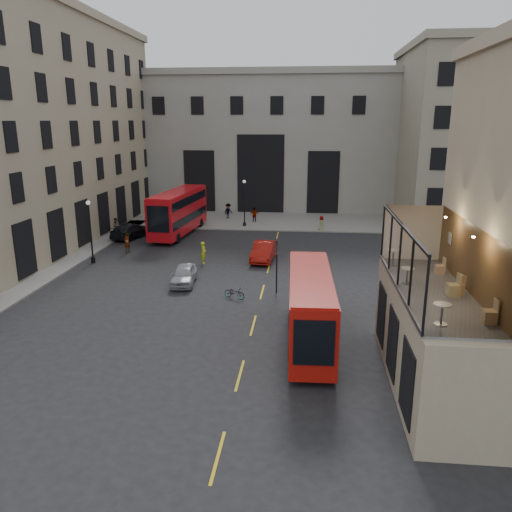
# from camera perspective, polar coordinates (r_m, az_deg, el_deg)

# --- Properties ---
(ground) EXTENTS (140.00, 140.00, 0.00)m
(ground) POSITION_cam_1_polar(r_m,az_deg,el_deg) (24.26, 2.96, -13.70)
(ground) COLOR black
(ground) RESTS_ON ground
(host_frontage) EXTENTS (3.00, 11.00, 4.50)m
(host_frontage) POSITION_cam_1_polar(r_m,az_deg,el_deg) (23.90, 19.00, -9.02)
(host_frontage) COLOR tan
(host_frontage) RESTS_ON ground
(cafe_floor) EXTENTS (3.00, 10.00, 0.10)m
(cafe_floor) POSITION_cam_1_polar(r_m,az_deg,el_deg) (23.08, 19.49, -3.80)
(cafe_floor) COLOR slate
(cafe_floor) RESTS_ON host_frontage
(gateway) EXTENTS (35.00, 10.60, 18.00)m
(gateway) POSITION_cam_1_polar(r_m,az_deg,el_deg) (69.49, 0.93, 13.33)
(gateway) COLOR #99978E
(gateway) RESTS_ON ground
(building_right) EXTENTS (16.60, 18.60, 20.00)m
(building_right) POSITION_cam_1_polar(r_m,az_deg,el_deg) (64.10, 23.74, 12.82)
(building_right) COLOR gray
(building_right) RESTS_ON ground
(pavement_far) EXTENTS (40.00, 12.00, 0.12)m
(pavement_far) POSITION_cam_1_polar(r_m,az_deg,el_deg) (60.75, -0.86, 4.18)
(pavement_far) COLOR slate
(pavement_far) RESTS_ON ground
(traffic_light_near) EXTENTS (0.16, 0.20, 3.80)m
(traffic_light_near) POSITION_cam_1_polar(r_m,az_deg,el_deg) (34.55, 2.38, -0.39)
(traffic_light_near) COLOR black
(traffic_light_near) RESTS_ON ground
(traffic_light_far) EXTENTS (0.16, 0.20, 3.80)m
(traffic_light_far) POSITION_cam_1_polar(r_m,az_deg,el_deg) (52.56, -11.98, 4.73)
(traffic_light_far) COLOR black
(traffic_light_far) RESTS_ON ground
(street_lamp_a) EXTENTS (0.36, 0.36, 5.33)m
(street_lamp_a) POSITION_cam_1_polar(r_m,az_deg,el_deg) (44.12, -18.34, 2.25)
(street_lamp_a) COLOR black
(street_lamp_a) RESTS_ON ground
(street_lamp_b) EXTENTS (0.36, 0.36, 5.33)m
(street_lamp_b) POSITION_cam_1_polar(r_m,az_deg,el_deg) (56.43, -1.34, 5.73)
(street_lamp_b) COLOR black
(street_lamp_b) RESTS_ON ground
(bus_near) EXTENTS (2.54, 9.83, 3.90)m
(bus_near) POSITION_cam_1_polar(r_m,az_deg,el_deg) (26.88, 6.21, -5.64)
(bus_near) COLOR #AB120B
(bus_near) RESTS_ON ground
(bus_far) EXTENTS (3.65, 11.73, 4.61)m
(bus_far) POSITION_cam_1_polar(r_m,az_deg,el_deg) (53.29, -8.83, 5.20)
(bus_far) COLOR red
(bus_far) RESTS_ON ground
(car_a) EXTENTS (2.00, 4.20, 1.39)m
(car_a) POSITION_cam_1_polar(r_m,az_deg,el_deg) (37.25, -8.24, -2.15)
(car_a) COLOR #9D9FA5
(car_a) RESTS_ON ground
(car_b) EXTENTS (2.02, 4.97, 1.60)m
(car_b) POSITION_cam_1_polar(r_m,az_deg,el_deg) (43.06, 0.87, 0.55)
(car_b) COLOR #9E1009
(car_b) RESTS_ON ground
(car_c) EXTENTS (3.62, 5.64, 1.52)m
(car_c) POSITION_cam_1_polar(r_m,az_deg,el_deg) (52.98, -14.05, 2.85)
(car_c) COLOR black
(car_c) RESTS_ON ground
(bicycle) EXTENTS (1.63, 1.09, 0.81)m
(bicycle) POSITION_cam_1_polar(r_m,az_deg,el_deg) (34.04, -2.48, -4.20)
(bicycle) COLOR gray
(bicycle) RESTS_ON ground
(cyclist) EXTENTS (0.60, 0.77, 1.88)m
(cyclist) POSITION_cam_1_polar(r_m,az_deg,el_deg) (42.28, -6.02, 0.38)
(cyclist) COLOR #CFDC17
(cyclist) RESTS_ON ground
(pedestrian_a) EXTENTS (0.96, 0.79, 1.79)m
(pedestrian_a) POSITION_cam_1_polar(r_m,az_deg,el_deg) (54.75, -15.68, 3.27)
(pedestrian_a) COLOR gray
(pedestrian_a) RESTS_ON ground
(pedestrian_b) EXTENTS (1.32, 1.44, 1.94)m
(pedestrian_b) POSITION_cam_1_polar(r_m,az_deg,el_deg) (61.20, -3.18, 5.11)
(pedestrian_b) COLOR gray
(pedestrian_b) RESTS_ON ground
(pedestrian_c) EXTENTS (1.15, 0.70, 1.84)m
(pedestrian_c) POSITION_cam_1_polar(r_m,az_deg,el_deg) (58.92, -0.18, 4.69)
(pedestrian_c) COLOR gray
(pedestrian_c) RESTS_ON ground
(pedestrian_d) EXTENTS (0.85, 0.97, 1.67)m
(pedestrian_d) POSITION_cam_1_polar(r_m,az_deg,el_deg) (54.98, 7.47, 3.70)
(pedestrian_d) COLOR gray
(pedestrian_d) RESTS_ON ground
(pedestrian_e) EXTENTS (0.67, 0.79, 1.85)m
(pedestrian_e) POSITION_cam_1_polar(r_m,az_deg,el_deg) (47.03, -14.53, 1.47)
(pedestrian_e) COLOR gray
(pedestrian_e) RESTS_ON ground
(cafe_table_near) EXTENTS (0.64, 0.64, 0.80)m
(cafe_table_near) POSITION_cam_1_polar(r_m,az_deg,el_deg) (19.18, 20.48, -5.91)
(cafe_table_near) COLOR beige
(cafe_table_near) RESTS_ON cafe_floor
(cafe_table_mid) EXTENTS (0.59, 0.59, 0.74)m
(cafe_table_mid) POSITION_cam_1_polar(r_m,az_deg,el_deg) (23.45, 16.91, -1.90)
(cafe_table_mid) COLOR beige
(cafe_table_mid) RESTS_ON cafe_floor
(cafe_table_far) EXTENTS (0.65, 0.65, 0.81)m
(cafe_table_far) POSITION_cam_1_polar(r_m,az_deg,el_deg) (26.20, 15.42, 0.10)
(cafe_table_far) COLOR beige
(cafe_table_far) RESTS_ON cafe_floor
(cafe_chair_a) EXTENTS (0.47, 0.47, 0.93)m
(cafe_chair_a) POSITION_cam_1_polar(r_m,az_deg,el_deg) (20.09, 25.14, -6.22)
(cafe_chair_a) COLOR tan
(cafe_chair_a) RESTS_ON cafe_floor
(cafe_chair_b) EXTENTS (0.53, 0.53, 0.96)m
(cafe_chair_b) POSITION_cam_1_polar(r_m,az_deg,el_deg) (22.54, 21.64, -3.54)
(cafe_chair_b) COLOR tan
(cafe_chair_b) RESTS_ON cafe_floor
(cafe_chair_c) EXTENTS (0.51, 0.51, 0.84)m
(cafe_chair_c) POSITION_cam_1_polar(r_m,az_deg,el_deg) (22.86, 22.10, -3.43)
(cafe_chair_c) COLOR tan
(cafe_chair_c) RESTS_ON cafe_floor
(cafe_chair_d) EXTENTS (0.44, 0.44, 0.80)m
(cafe_chair_d) POSITION_cam_1_polar(r_m,az_deg,el_deg) (25.50, 20.30, -1.40)
(cafe_chair_d) COLOR tan
(cafe_chair_d) RESTS_ON cafe_floor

